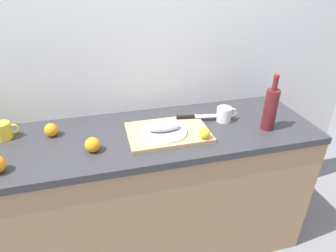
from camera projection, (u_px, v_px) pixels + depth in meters
The scene contains 13 objects.
ground_plane at pixel (148, 242), 2.04m from camera, with size 12.00×12.00×0.00m, color slate.
back_wall at pixel (130, 56), 1.70m from camera, with size 3.20×0.05×2.50m, color white.
kitchen_counter at pixel (145, 194), 1.82m from camera, with size 2.00×0.60×0.90m.
cutting_board at pixel (168, 132), 1.59m from camera, with size 0.45×0.31×0.02m, color tan.
white_plate at pixel (165, 131), 1.57m from camera, with size 0.25×0.25×0.01m, color white.
fish_fillet at pixel (164, 127), 1.55m from camera, with size 0.18×0.08×0.04m, color gray.
chef_knife at pixel (194, 117), 1.72m from camera, with size 0.29×0.07×0.02m.
lemon_0 at pixel (205, 133), 1.51m from camera, with size 0.06×0.06×0.06m, color yellow.
wine_bottle at pixel (270, 108), 1.59m from camera, with size 0.07×0.07×0.32m.
coffee_mug_1 at pixel (3, 131), 1.54m from camera, with size 0.13×0.09×0.09m.
coffee_mug_2 at pixel (224, 114), 1.71m from camera, with size 0.13×0.09×0.09m.
orange_1 at pixel (51, 130), 1.56m from camera, with size 0.07×0.07×0.07m, color orange.
orange_2 at pixel (92, 145), 1.43m from camera, with size 0.08×0.08×0.08m, color orange.
Camera 1 is at (-0.20, -1.37, 1.72)m, focal length 30.64 mm.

